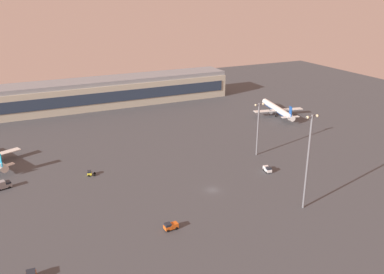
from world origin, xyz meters
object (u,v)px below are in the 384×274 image
(pushback_tug, at_px, (90,173))
(maintenance_van, at_px, (171,226))
(apron_light_west, at_px, (258,125))
(airplane_far_stand, at_px, (278,110))
(catering_truck, at_px, (2,185))
(cargo_loader, at_px, (267,169))
(apron_light_central, at_px, (308,157))

(pushback_tug, height_order, maintenance_van, maintenance_van)
(apron_light_west, bearing_deg, airplane_far_stand, 45.40)
(maintenance_van, bearing_deg, apron_light_west, -58.28)
(airplane_far_stand, xyz_separation_m, apron_light_west, (-42.51, -43.10, 9.58))
(catering_truck, relative_size, maintenance_van, 1.43)
(pushback_tug, xyz_separation_m, apron_light_west, (68.59, -9.14, 12.04))
(pushback_tug, bearing_deg, cargo_loader, -98.96)
(catering_truck, bearing_deg, airplane_far_stand, 87.48)
(cargo_loader, distance_m, apron_light_west, 21.16)
(apron_light_central, relative_size, apron_light_west, 1.38)
(pushback_tug, bearing_deg, maintenance_van, -150.80)
(catering_truck, distance_m, maintenance_van, 65.89)
(airplane_far_stand, distance_m, apron_light_central, 103.69)
(maintenance_van, height_order, apron_light_central, apron_light_central)
(apron_light_central, bearing_deg, catering_truck, 147.53)
(cargo_loader, bearing_deg, catering_truck, -7.08)
(airplane_far_stand, xyz_separation_m, maintenance_van, (-97.61, -81.19, -2.35))
(airplane_far_stand, height_order, apron_light_central, apron_light_central)
(airplane_far_stand, relative_size, apron_light_west, 1.60)
(pushback_tug, height_order, cargo_loader, cargo_loader)
(maintenance_van, bearing_deg, apron_light_central, -101.04)
(airplane_far_stand, bearing_deg, catering_truck, -155.71)
(airplane_far_stand, bearing_deg, cargo_loader, -117.55)
(cargo_loader, height_order, apron_light_central, apron_light_central)
(cargo_loader, bearing_deg, apron_light_central, 88.19)
(pushback_tug, distance_m, apron_light_west, 70.24)
(airplane_far_stand, bearing_deg, apron_light_central, -110.14)
(cargo_loader, bearing_deg, airplane_far_stand, -119.61)
(cargo_loader, xyz_separation_m, apron_light_central, (-5.58, -27.85, 16.36))
(catering_truck, bearing_deg, pushback_tug, 70.79)
(maintenance_van, bearing_deg, catering_truck, 38.60)
(airplane_far_stand, distance_m, maintenance_van, 126.98)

